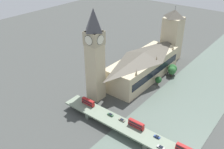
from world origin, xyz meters
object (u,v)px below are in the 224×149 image
object	(u,v)px
victoria_tower	(172,35)
car_southbound_extra	(122,120)
car_northbound_tail	(157,137)
parliament_hall	(143,65)
clock_tower	(95,54)
double_decker_bus_rear	(136,124)
road_bridge	(149,140)
car_southbound_mid	(161,147)
double_decker_bus_lead	(185,149)
car_southbound_lead	(110,115)
double_decker_bus_mid	(88,102)

from	to	relation	value
victoria_tower	car_southbound_extra	size ratio (longest dim) A/B	12.57
car_southbound_extra	car_northbound_tail	bearing A→B (deg)	-179.00
parliament_hall	car_southbound_extra	size ratio (longest dim) A/B	18.35
clock_tower	double_decker_bus_rear	bearing A→B (deg)	161.57
road_bridge	car_southbound_mid	xyz separation A→B (m)	(-9.74, 3.10, 1.87)
double_decker_bus_lead	car_southbound_lead	world-z (taller)	double_decker_bus_lead
road_bridge	clock_tower	bearing A→B (deg)	-17.81
clock_tower	car_northbound_tail	world-z (taller)	clock_tower
car_southbound_mid	car_southbound_extra	size ratio (longest dim) A/B	1.03
road_bridge	double_decker_bus_rear	bearing A→B (deg)	-15.29
car_northbound_tail	double_decker_bus_rear	bearing A→B (deg)	0.24
double_decker_bus_lead	car_southbound_mid	size ratio (longest dim) A/B	2.34
car_northbound_tail	car_southbound_extra	bearing A→B (deg)	1.00
double_decker_bus_rear	car_southbound_lead	bearing A→B (deg)	2.40
road_bridge	double_decker_bus_lead	bearing A→B (deg)	-174.02
road_bridge	car_southbound_extra	bearing A→B (deg)	-7.17
double_decker_bus_lead	car_northbound_tail	distance (m)	19.16
victoria_tower	road_bridge	world-z (taller)	victoria_tower
road_bridge	double_decker_bus_rear	distance (m)	13.55
road_bridge	car_northbound_tail	distance (m)	5.18
double_decker_bus_lead	car_southbound_extra	bearing A→B (deg)	-0.83
clock_tower	double_decker_bus_lead	world-z (taller)	clock_tower
double_decker_bus_rear	car_southbound_lead	distance (m)	21.41
double_decker_bus_mid	car_southbound_extra	world-z (taller)	double_decker_bus_mid
parliament_hall	victoria_tower	xyz separation A→B (m)	(0.06, -55.27, 13.68)
double_decker_bus_lead	car_northbound_tail	world-z (taller)	double_decker_bus_lead
parliament_hall	car_northbound_tail	bearing A→B (deg)	128.00
parliament_hall	victoria_tower	size ratio (longest dim) A/B	1.46
victoria_tower	car_southbound_lead	bearing A→B (deg)	97.61
parliament_hall	car_northbound_tail	world-z (taller)	parliament_hall
victoria_tower	double_decker_bus_mid	distance (m)	126.80
double_decker_bus_lead	double_decker_bus_mid	distance (m)	77.71
parliament_hall	clock_tower	size ratio (longest dim) A/B	1.13
victoria_tower	car_southbound_mid	world-z (taller)	victoria_tower
double_decker_bus_mid	car_northbound_tail	xyz separation A→B (m)	(-58.69, -1.13, -1.92)
double_decker_bus_rear	double_decker_bus_lead	bearing A→B (deg)	178.23
double_decker_bus_mid	car_northbound_tail	size ratio (longest dim) A/B	2.66
clock_tower	victoria_tower	distance (m)	108.89
parliament_hall	clock_tower	world-z (taller)	clock_tower
double_decker_bus_rear	car_southbound_mid	bearing A→B (deg)	163.66
double_decker_bus_lead	double_decker_bus_mid	size ratio (longest dim) A/B	1.00
road_bridge	car_southbound_mid	distance (m)	10.39
clock_tower	victoria_tower	world-z (taller)	clock_tower
car_southbound_mid	car_southbound_extra	xyz separation A→B (m)	(33.75, -6.12, -0.06)
car_southbound_mid	double_decker_bus_mid	bearing A→B (deg)	-4.80
victoria_tower	car_southbound_lead	world-z (taller)	victoria_tower
parliament_hall	victoria_tower	bearing A→B (deg)	-89.94
car_northbound_tail	parliament_hall	bearing A→B (deg)	-52.00
double_decker_bus_rear	car_southbound_extra	bearing A→B (deg)	2.04
road_bridge	car_southbound_lead	size ratio (longest dim) A/B	30.98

